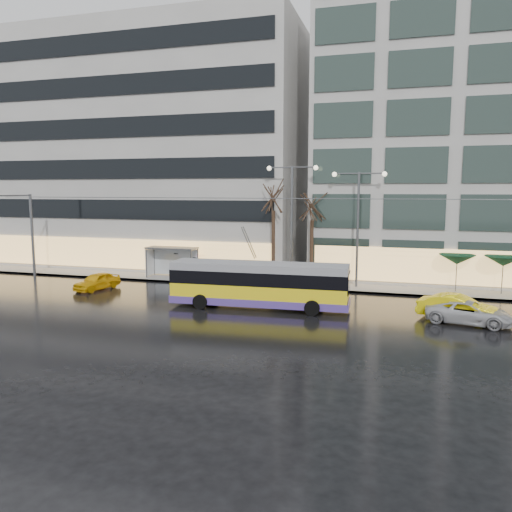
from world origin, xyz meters
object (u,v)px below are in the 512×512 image
at_px(trolleybus, 259,286).
at_px(bus_shelter, 169,255).
at_px(street_lamp_near, 292,208).
at_px(taxi_a, 97,281).

xyz_separation_m(trolleybus, bus_shelter, (-10.06, 7.89, 0.56)).
height_order(street_lamp_near, taxi_a, street_lamp_near).
bearing_deg(bus_shelter, trolleybus, -38.10).
height_order(bus_shelter, street_lamp_near, street_lamp_near).
bearing_deg(trolleybus, taxi_a, 170.82).
relative_size(trolleybus, taxi_a, 3.01).
distance_m(bus_shelter, street_lamp_near, 11.14).
relative_size(bus_shelter, street_lamp_near, 0.47).
bearing_deg(taxi_a, bus_shelter, 74.72).
bearing_deg(taxi_a, street_lamp_near, 36.25).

